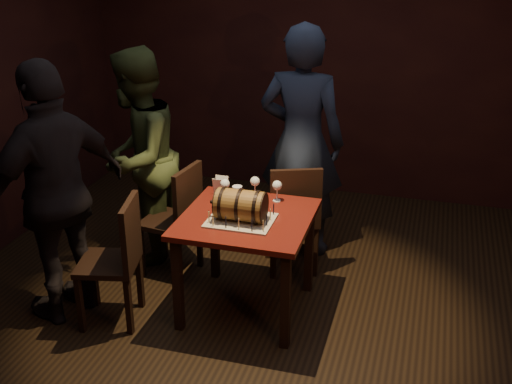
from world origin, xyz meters
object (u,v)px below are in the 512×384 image
at_px(wine_glass_right, 277,186).
at_px(chair_back, 294,213).
at_px(chair_left_front, 119,255).
at_px(person_left_rear, 138,158).
at_px(wine_glass_mid, 255,182).
at_px(pub_table, 247,230).
at_px(person_back, 302,142).
at_px(wine_glass_left, 225,185).
at_px(chair_left_rear, 178,215).
at_px(barrel_cake, 241,205).
at_px(pint_of_ale, 237,196).
at_px(person_left_front, 57,194).

xyz_separation_m(wine_glass_right, chair_back, (0.06, 0.31, -0.35)).
relative_size(wine_glass_right, chair_left_front, 0.17).
bearing_deg(person_left_rear, wine_glass_mid, 78.79).
distance_m(pub_table, wine_glass_right, 0.41).
distance_m(chair_back, person_back, 0.62).
height_order(wine_glass_left, chair_left_rear, chair_left_rear).
xyz_separation_m(wine_glass_mid, person_left_rear, (-1.04, 0.18, 0.02)).
xyz_separation_m(wine_glass_left, chair_back, (0.44, 0.39, -0.35)).
xyz_separation_m(barrel_cake, wine_glass_left, (-0.22, 0.33, -0.00)).
relative_size(pint_of_ale, person_left_front, 0.08).
distance_m(wine_glass_left, chair_left_front, 0.91).
bearing_deg(barrel_cake, pub_table, 79.81).
distance_m(wine_glass_mid, person_left_rear, 1.06).
relative_size(wine_glass_left, chair_back, 0.17).
bearing_deg(wine_glass_mid, pub_table, -83.56).
relative_size(person_back, person_left_front, 1.05).
distance_m(wine_glass_right, chair_left_rear, 0.88).
height_order(wine_glass_left, person_left_rear, person_left_rear).
bearing_deg(wine_glass_mid, wine_glass_left, -151.17).
bearing_deg(wine_glass_mid, wine_glass_right, -10.14).
xyz_separation_m(barrel_cake, wine_glass_mid, (-0.02, 0.44, -0.00)).
relative_size(wine_glass_right, person_left_rear, 0.09).
bearing_deg(barrel_cake, pint_of_ale, 112.43).
height_order(wine_glass_mid, pint_of_ale, wine_glass_mid).
distance_m(chair_left_front, person_left_rear, 1.02).
bearing_deg(chair_left_front, chair_left_rear, 78.91).
bearing_deg(pub_table, pint_of_ale, 126.18).
bearing_deg(pub_table, chair_left_front, -154.79).
bearing_deg(wine_glass_mid, person_back, 74.36).
bearing_deg(wine_glass_mid, barrel_cake, -86.87).
bearing_deg(barrel_cake, wine_glass_mid, 93.13).
xyz_separation_m(wine_glass_left, person_left_rear, (-0.84, 0.29, 0.02)).
relative_size(wine_glass_mid, person_back, 0.08).
bearing_deg(chair_left_rear, chair_left_front, -101.09).
xyz_separation_m(wine_glass_right, person_back, (0.02, 0.73, 0.11)).
xyz_separation_m(barrel_cake, person_left_rear, (-1.06, 0.62, 0.02)).
height_order(chair_left_rear, person_back, person_back).
bearing_deg(barrel_cake, chair_left_rear, 146.67).
relative_size(pint_of_ale, person_back, 0.08).
height_order(wine_glass_mid, wine_glass_right, same).
bearing_deg(wine_glass_mid, person_left_front, -148.70).
bearing_deg(chair_back, person_back, 95.46).
relative_size(wine_glass_right, pint_of_ale, 1.07).
relative_size(wine_glass_left, chair_left_front, 0.17).
bearing_deg(wine_glass_left, person_back, 64.03).
height_order(wine_glass_mid, person_left_rear, person_left_rear).
height_order(barrel_cake, pint_of_ale, barrel_cake).
height_order(pub_table, pint_of_ale, pint_of_ale).
relative_size(chair_back, chair_left_rear, 1.00).
bearing_deg(person_back, chair_left_rear, 42.42).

